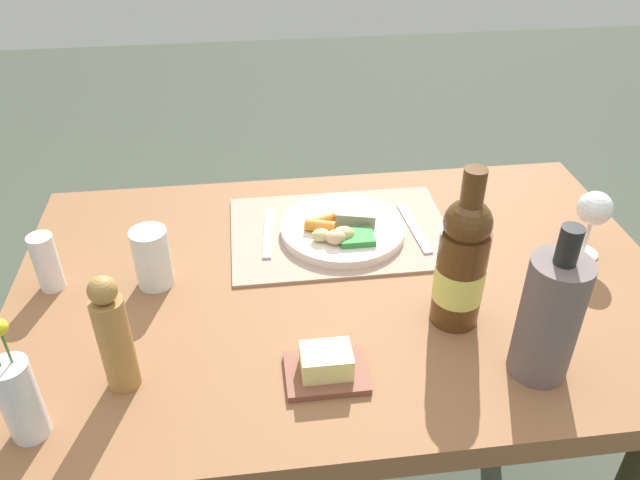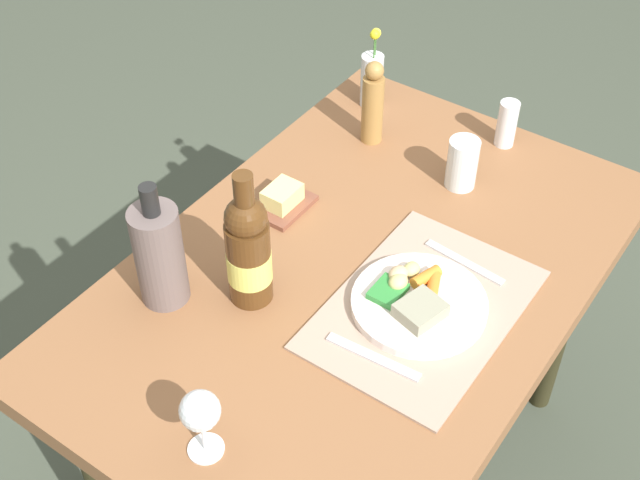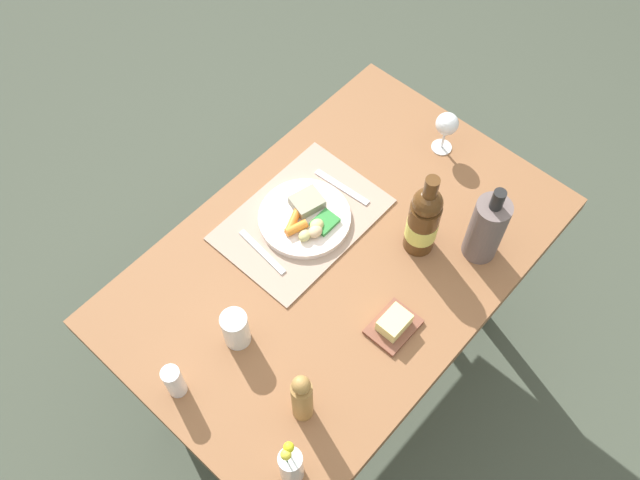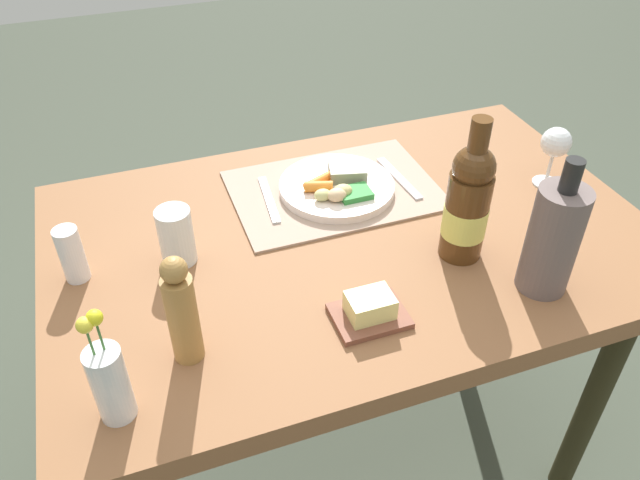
{
  "view_description": "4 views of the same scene",
  "coord_description": "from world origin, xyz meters",
  "px_view_note": "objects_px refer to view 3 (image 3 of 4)",
  "views": [
    {
      "loc": [
        0.16,
        0.94,
        1.53
      ],
      "look_at": [
        0.04,
        -0.05,
        0.84
      ],
      "focal_mm": 35.73,
      "sensor_mm": 36.0,
      "label": 1
    },
    {
      "loc": [
        -1.04,
        -0.63,
        2.0
      ],
      "look_at": [
        -0.02,
        0.08,
        0.82
      ],
      "focal_mm": 48.47,
      "sensor_mm": 36.0,
      "label": 2
    },
    {
      "loc": [
        0.72,
        0.58,
        2.39
      ],
      "look_at": [
        0.03,
        -0.05,
        0.85
      ],
      "focal_mm": 38.33,
      "sensor_mm": 36.0,
      "label": 3
    },
    {
      "loc": [
        0.41,
        0.95,
        1.58
      ],
      "look_at": [
        0.1,
        0.08,
        0.84
      ],
      "focal_mm": 35.19,
      "sensor_mm": 36.0,
      "label": 4
    }
  ],
  "objects_px": {
    "water_tumbler": "(236,330)",
    "wine_glass": "(447,125)",
    "knife": "(262,252)",
    "flower_vase": "(291,465)",
    "cooler_bottle": "(487,228)",
    "butter_dish": "(394,324)",
    "dinner_plate": "(306,218)",
    "dining_table": "(338,272)",
    "fork": "(342,187)",
    "salt_shaker": "(174,381)",
    "wine_bottle": "(423,220)",
    "pepper_mill": "(302,398)"
  },
  "relations": [
    {
      "from": "knife",
      "to": "flower_vase",
      "type": "relative_size",
      "value": 0.86
    },
    {
      "from": "wine_glass",
      "to": "butter_dish",
      "type": "bearing_deg",
      "value": 25.17
    },
    {
      "from": "wine_glass",
      "to": "fork",
      "type": "bearing_deg",
      "value": -21.33
    },
    {
      "from": "dining_table",
      "to": "wine_glass",
      "type": "distance_m",
      "value": 0.53
    },
    {
      "from": "wine_glass",
      "to": "wine_bottle",
      "type": "relative_size",
      "value": 0.48
    },
    {
      "from": "cooler_bottle",
      "to": "wine_glass",
      "type": "distance_m",
      "value": 0.36
    },
    {
      "from": "salt_shaker",
      "to": "wine_bottle",
      "type": "xyz_separation_m",
      "value": [
        -0.72,
        0.18,
        0.06
      ]
    },
    {
      "from": "pepper_mill",
      "to": "flower_vase",
      "type": "xyz_separation_m",
      "value": [
        0.12,
        0.08,
        -0.02
      ]
    },
    {
      "from": "salt_shaker",
      "to": "butter_dish",
      "type": "distance_m",
      "value": 0.56
    },
    {
      "from": "dining_table",
      "to": "pepper_mill",
      "type": "xyz_separation_m",
      "value": [
        0.38,
        0.22,
        0.19
      ]
    },
    {
      "from": "cooler_bottle",
      "to": "butter_dish",
      "type": "relative_size",
      "value": 2.1
    },
    {
      "from": "fork",
      "to": "knife",
      "type": "height_order",
      "value": "same"
    },
    {
      "from": "cooler_bottle",
      "to": "butter_dish",
      "type": "bearing_deg",
      "value": -4.76
    },
    {
      "from": "wine_glass",
      "to": "flower_vase",
      "type": "bearing_deg",
      "value": 17.66
    },
    {
      "from": "dinner_plate",
      "to": "dining_table",
      "type": "bearing_deg",
      "value": 80.78
    },
    {
      "from": "wine_glass",
      "to": "salt_shaker",
      "type": "xyz_separation_m",
      "value": [
        1.04,
        -0.03,
        -0.05
      ]
    },
    {
      "from": "wine_bottle",
      "to": "knife",
      "type": "bearing_deg",
      "value": -43.91
    },
    {
      "from": "fork",
      "to": "wine_glass",
      "type": "xyz_separation_m",
      "value": [
        -0.32,
        0.12,
        0.09
      ]
    },
    {
      "from": "dining_table",
      "to": "flower_vase",
      "type": "distance_m",
      "value": 0.6
    },
    {
      "from": "wine_glass",
      "to": "wine_bottle",
      "type": "height_order",
      "value": "wine_bottle"
    },
    {
      "from": "pepper_mill",
      "to": "flower_vase",
      "type": "distance_m",
      "value": 0.15
    },
    {
      "from": "dinner_plate",
      "to": "knife",
      "type": "height_order",
      "value": "dinner_plate"
    },
    {
      "from": "pepper_mill",
      "to": "salt_shaker",
      "type": "xyz_separation_m",
      "value": [
        0.16,
        -0.26,
        -0.04
      ]
    },
    {
      "from": "pepper_mill",
      "to": "wine_glass",
      "type": "relative_size",
      "value": 1.47
    },
    {
      "from": "dinner_plate",
      "to": "wine_bottle",
      "type": "height_order",
      "value": "wine_bottle"
    },
    {
      "from": "dinner_plate",
      "to": "salt_shaker",
      "type": "relative_size",
      "value": 2.28
    },
    {
      "from": "dinner_plate",
      "to": "salt_shaker",
      "type": "xyz_separation_m",
      "value": [
        0.57,
        0.1,
        0.04
      ]
    },
    {
      "from": "dining_table",
      "to": "fork",
      "type": "height_order",
      "value": "fork"
    },
    {
      "from": "dining_table",
      "to": "fork",
      "type": "xyz_separation_m",
      "value": [
        -0.18,
        -0.15,
        0.1
      ]
    },
    {
      "from": "flower_vase",
      "to": "water_tumbler",
      "type": "relative_size",
      "value": 1.78
    },
    {
      "from": "dining_table",
      "to": "fork",
      "type": "relative_size",
      "value": 6.67
    },
    {
      "from": "knife",
      "to": "wine_glass",
      "type": "relative_size",
      "value": 1.26
    },
    {
      "from": "wine_bottle",
      "to": "water_tumbler",
      "type": "height_order",
      "value": "wine_bottle"
    },
    {
      "from": "fork",
      "to": "salt_shaker",
      "type": "xyz_separation_m",
      "value": [
        0.72,
        0.1,
        0.05
      ]
    },
    {
      "from": "butter_dish",
      "to": "water_tumbler",
      "type": "bearing_deg",
      "value": -43.73
    },
    {
      "from": "cooler_bottle",
      "to": "fork",
      "type": "bearing_deg",
      "value": -76.9
    },
    {
      "from": "butter_dish",
      "to": "fork",
      "type": "bearing_deg",
      "value": -122.03
    },
    {
      "from": "dining_table",
      "to": "wine_glass",
      "type": "bearing_deg",
      "value": -177.49
    },
    {
      "from": "knife",
      "to": "water_tumbler",
      "type": "relative_size",
      "value": 1.52
    },
    {
      "from": "fork",
      "to": "knife",
      "type": "relative_size",
      "value": 1.04
    },
    {
      "from": "fork",
      "to": "pepper_mill",
      "type": "height_order",
      "value": "pepper_mill"
    },
    {
      "from": "dining_table",
      "to": "flower_vase",
      "type": "relative_size",
      "value": 5.93
    },
    {
      "from": "knife",
      "to": "water_tumbler",
      "type": "bearing_deg",
      "value": 35.78
    },
    {
      "from": "fork",
      "to": "pepper_mill",
      "type": "distance_m",
      "value": 0.67
    },
    {
      "from": "cooler_bottle",
      "to": "flower_vase",
      "type": "xyz_separation_m",
      "value": [
        0.78,
        0.03,
        -0.04
      ]
    },
    {
      "from": "dinner_plate",
      "to": "fork",
      "type": "distance_m",
      "value": 0.15
    },
    {
      "from": "knife",
      "to": "pepper_mill",
      "type": "xyz_separation_m",
      "value": [
        0.25,
        0.38,
        0.09
      ]
    },
    {
      "from": "cooler_bottle",
      "to": "flower_vase",
      "type": "relative_size",
      "value": 1.3
    },
    {
      "from": "water_tumbler",
      "to": "wine_glass",
      "type": "bearing_deg",
      "value": 179.1
    },
    {
      "from": "dinner_plate",
      "to": "flower_vase",
      "type": "height_order",
      "value": "flower_vase"
    }
  ]
}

